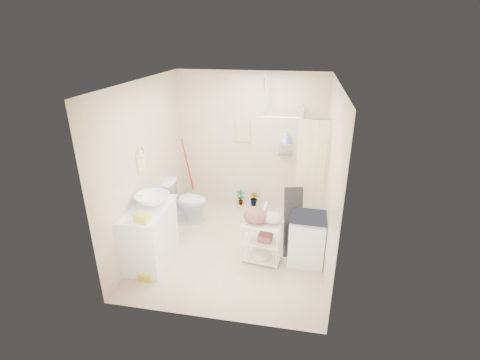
% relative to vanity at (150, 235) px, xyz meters
% --- Properties ---
extents(floor, '(3.20, 3.20, 0.00)m').
position_rel_vanity_xyz_m(floor, '(1.16, 0.61, -0.44)').
color(floor, beige).
rests_on(floor, ground).
extents(ceiling, '(2.80, 3.20, 0.04)m').
position_rel_vanity_xyz_m(ceiling, '(1.16, 0.61, 2.16)').
color(ceiling, silver).
rests_on(ceiling, ground).
extents(wall_back, '(2.80, 0.04, 2.60)m').
position_rel_vanity_xyz_m(wall_back, '(1.16, 2.21, 0.86)').
color(wall_back, beige).
rests_on(wall_back, ground).
extents(wall_front, '(2.80, 0.04, 2.60)m').
position_rel_vanity_xyz_m(wall_front, '(1.16, -0.99, 0.86)').
color(wall_front, beige).
rests_on(wall_front, ground).
extents(wall_left, '(0.04, 3.20, 2.60)m').
position_rel_vanity_xyz_m(wall_left, '(-0.24, 0.61, 0.86)').
color(wall_left, beige).
rests_on(wall_left, ground).
extents(wall_right, '(0.04, 3.20, 2.60)m').
position_rel_vanity_xyz_m(wall_right, '(2.56, 0.61, 0.86)').
color(wall_right, beige).
rests_on(wall_right, ground).
extents(vanity, '(0.59, 1.02, 0.89)m').
position_rel_vanity_xyz_m(vanity, '(0.00, 0.00, 0.00)').
color(vanity, white).
rests_on(vanity, ground).
extents(sink, '(0.60, 0.60, 0.17)m').
position_rel_vanity_xyz_m(sink, '(0.05, 0.10, 0.53)').
color(sink, white).
rests_on(sink, vanity).
extents(counter_basket, '(0.23, 0.19, 0.11)m').
position_rel_vanity_xyz_m(counter_basket, '(0.10, -0.35, 0.50)').
color(counter_basket, yellow).
rests_on(counter_basket, vanity).
extents(floor_basket, '(0.27, 0.21, 0.14)m').
position_rel_vanity_xyz_m(floor_basket, '(0.10, -0.45, -0.37)').
color(floor_basket, gold).
rests_on(floor_basket, ground).
extents(toilet, '(0.78, 0.45, 0.79)m').
position_rel_vanity_xyz_m(toilet, '(0.12, 1.26, -0.05)').
color(toilet, silver).
rests_on(toilet, ground).
extents(mop, '(0.16, 0.16, 1.34)m').
position_rel_vanity_xyz_m(mop, '(-0.13, 2.09, 0.23)').
color(mop, red).
rests_on(mop, ground).
extents(potted_plant_a, '(0.18, 0.13, 0.32)m').
position_rel_vanity_xyz_m(potted_plant_a, '(0.99, 2.06, -0.28)').
color(potted_plant_a, brown).
rests_on(potted_plant_a, ground).
extents(potted_plant_b, '(0.22, 0.22, 0.32)m').
position_rel_vanity_xyz_m(potted_plant_b, '(1.27, 2.06, -0.29)').
color(potted_plant_b, brown).
rests_on(potted_plant_b, ground).
extents(hanging_towel, '(0.28, 0.03, 0.42)m').
position_rel_vanity_xyz_m(hanging_towel, '(1.01, 2.19, 1.06)').
color(hanging_towel, beige).
rests_on(hanging_towel, wall_back).
extents(towel_ring, '(0.04, 0.22, 0.34)m').
position_rel_vanity_xyz_m(towel_ring, '(-0.22, 0.41, 1.03)').
color(towel_ring, '#FAE69D').
rests_on(towel_ring, wall_left).
extents(tp_holder, '(0.08, 0.12, 0.14)m').
position_rel_vanity_xyz_m(tp_holder, '(-0.20, 0.66, 0.28)').
color(tp_holder, white).
rests_on(tp_holder, wall_left).
extents(shower, '(1.10, 1.10, 2.10)m').
position_rel_vanity_xyz_m(shower, '(2.01, 1.66, 0.61)').
color(shower, white).
rests_on(shower, ground).
extents(shampoo_bottle_a, '(0.10, 0.11, 0.25)m').
position_rel_vanity_xyz_m(shampoo_bottle_a, '(1.81, 2.14, 1.00)').
color(shampoo_bottle_a, white).
rests_on(shampoo_bottle_a, shower).
extents(shampoo_bottle_b, '(0.09, 0.09, 0.15)m').
position_rel_vanity_xyz_m(shampoo_bottle_b, '(1.87, 2.13, 0.95)').
color(shampoo_bottle_b, '#4667A9').
rests_on(shampoo_bottle_b, shower).
extents(washing_machine, '(0.54, 0.55, 0.75)m').
position_rel_vanity_xyz_m(washing_machine, '(2.30, 0.42, -0.07)').
color(washing_machine, silver).
rests_on(washing_machine, ground).
extents(laundry_rack, '(0.61, 0.41, 0.79)m').
position_rel_vanity_xyz_m(laundry_rack, '(1.64, 0.29, -0.05)').
color(laundry_rack, silver).
rests_on(laundry_rack, ground).
extents(ironing_board, '(0.32, 0.24, 1.11)m').
position_rel_vanity_xyz_m(ironing_board, '(2.08, 0.58, 0.11)').
color(ironing_board, black).
rests_on(ironing_board, ground).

